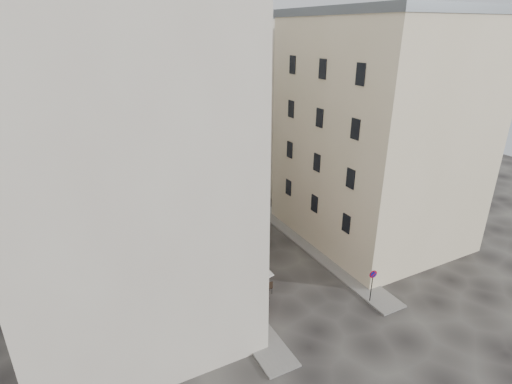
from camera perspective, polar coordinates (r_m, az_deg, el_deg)
ground at (r=29.95m, az=4.70°, el=-12.75°), size 90.00×90.00×0.00m
sidewalk_left at (r=31.23m, az=-6.45°, el=-11.05°), size 2.00×22.00×0.12m
sidewalk_right at (r=34.17m, az=8.51°, el=-7.99°), size 2.00×18.00×0.12m
building_left at (r=24.72m, az=-19.72°, el=4.87°), size 12.20×16.20×20.60m
building_right at (r=34.79m, az=17.07°, el=8.30°), size 12.20×14.20×18.60m
building_back at (r=42.20m, az=-10.07°, el=11.27°), size 18.20×10.20×18.60m
cafe_storefront at (r=27.95m, az=-3.97°, el=-10.91°), size 1.74×7.30×3.50m
stone_steps at (r=39.48m, az=-4.93°, el=-2.88°), size 9.00×3.15×0.80m
bollard_near at (r=27.62m, az=-0.07°, el=-14.74°), size 0.12×0.12×0.98m
bollard_mid at (r=30.20m, az=-3.18°, el=-11.16°), size 0.12×0.12×0.98m
bollard_far at (r=32.95m, az=-5.72°, el=-8.13°), size 0.12×0.12×0.98m
no_parking_sign at (r=28.05m, az=16.30°, el=-11.97°), size 0.57×0.14×2.52m
bistro_table_a at (r=27.44m, az=0.23°, el=-15.06°), size 1.43×0.67×1.01m
bistro_table_b at (r=28.36m, az=0.86°, el=-13.66°), size 1.42×0.66×1.00m
bistro_table_c at (r=30.18m, az=-2.00°, el=-11.31°), size 1.29×0.60×0.91m
bistro_table_d at (r=30.24m, az=-2.11°, el=-11.19°), size 1.33×0.62×0.94m
bistro_table_e at (r=31.44m, az=-5.07°, el=-9.84°), size 1.33×0.62×0.94m
pedestrian at (r=29.32m, az=-0.72°, el=-11.42°), size 0.75×0.61×1.77m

